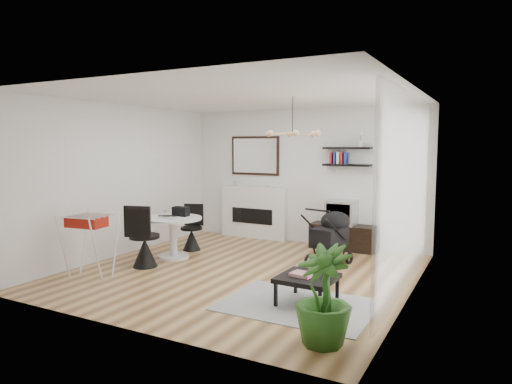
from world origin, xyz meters
The scene contains 25 objects.
floor centered at (0.00, 0.00, 0.00)m, with size 5.00×5.00×0.00m, color brown.
ceiling centered at (0.00, 0.00, 2.70)m, with size 5.00×5.00×0.00m, color white.
wall_back centered at (0.00, 2.50, 1.35)m, with size 5.00×5.00×0.00m, color white.
wall_left centered at (-2.50, 0.00, 1.35)m, with size 5.00×5.00×0.00m, color white.
wall_right centered at (2.50, 0.00, 1.35)m, with size 5.00×5.00×0.00m, color white.
sheer_curtain centered at (2.40, 0.20, 1.35)m, with size 0.04×3.60×2.60m, color white.
fireplace centered at (-1.10, 2.42, 0.69)m, with size 1.50×0.17×2.16m.
shelf_lower centered at (0.93, 2.37, 1.60)m, with size 0.90×0.25×0.04m, color black.
shelf_upper centered at (0.93, 2.37, 1.92)m, with size 0.90×0.25×0.04m, color black.
pendant_lamp centered at (0.70, 0.30, 2.15)m, with size 0.90×0.90×0.10m, color tan, non-canonical shape.
tv_console centered at (0.93, 2.27, 0.24)m, with size 1.26×0.44×0.47m, color black.
crt_tv centered at (0.87, 2.27, 0.71)m, with size 0.53×0.47×0.47m.
dining_table centered at (-1.50, 0.20, 0.48)m, with size 0.99×0.99×0.73m.
laptop centered at (-1.60, 0.15, 0.74)m, with size 0.33×0.21×0.03m, color black.
black_bag centered at (-1.47, 0.38, 0.81)m, with size 0.28×0.17×0.17m, color black.
newspaper centered at (-1.37, 0.11, 0.73)m, with size 0.32×0.26×0.01m, color silver.
drinking_glass centered at (-1.78, 0.34, 0.77)m, with size 0.05×0.05×0.09m, color white.
chair_far centered at (-1.60, 0.87, 0.27)m, with size 0.45×0.46×0.86m.
chair_near centered at (-1.56, -0.48, 0.33)m, with size 0.52×0.54×1.03m.
drying_rack centered at (-1.90, -1.29, 0.50)m, with size 0.71×0.68×0.95m.
stroller centered at (1.06, 1.11, 0.42)m, with size 0.64×0.87×0.99m.
rug centered at (1.33, -0.96, 0.01)m, with size 1.85×1.33×0.01m, color #9B9B9B.
coffee_table centered at (1.42, -0.86, 0.32)m, with size 0.70×0.70×0.35m.
magazines centered at (1.36, -0.89, 0.38)m, with size 0.27×0.21×0.04m, color #C93249.
potted_plant centered at (1.98, -1.87, 0.50)m, with size 0.56×0.56×1.01m, color #285B1A.
Camera 1 is at (3.44, -6.05, 1.99)m, focal length 32.00 mm.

